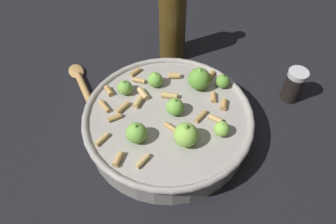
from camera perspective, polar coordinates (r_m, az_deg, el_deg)
The scene contains 5 objects.
ground_plane at distance 0.70m, azimuth -0.00°, elevation -3.52°, with size 2.40×2.40×0.00m, color black.
cooking_pan at distance 0.67m, azimuth 0.08°, elevation -1.59°, with size 0.34×0.34×0.11m.
pepper_shaker at distance 0.78m, azimuth 20.86°, elevation 4.36°, with size 0.04×0.04×0.08m.
olive_oil_bottle at distance 0.81m, azimuth 0.76°, elevation 15.01°, with size 0.06×0.06×0.23m.
wooden_spoon at distance 0.80m, azimuth -14.34°, elevation 4.10°, with size 0.13×0.19×0.02m.
Camera 1 is at (0.36, 0.21, 0.56)m, focal length 35.35 mm.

